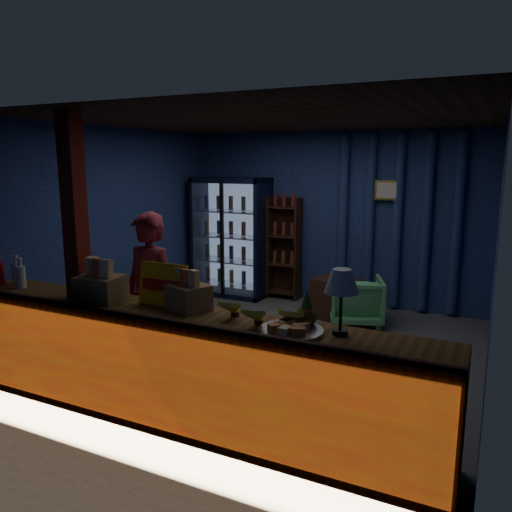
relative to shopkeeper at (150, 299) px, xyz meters
The scene contains 19 objects.
ground 1.75m from the shopkeeper, 63.00° to the left, with size 4.60×4.60×0.00m, color #515154.
room_walls 1.69m from the shopkeeper, 63.00° to the left, with size 4.60×4.60×4.60m.
counter 0.96m from the shopkeeper, 38.09° to the right, with size 4.40×0.57×0.99m.
support_post 0.79m from the shopkeeper, 123.52° to the right, with size 0.16×0.16×2.60m, color maroon.
beverage_cooler 3.39m from the shopkeeper, 104.60° to the left, with size 1.20×0.62×1.90m.
bottle_shelf 3.42m from the shopkeeper, 90.08° to the left, with size 0.50×0.28×1.60m.
curtain_folds 3.92m from the shopkeeper, 64.18° to the left, with size 1.74×0.14×2.50m.
framed_picture 3.90m from the shopkeeper, 65.94° to the left, with size 0.36×0.04×0.28m.
shopkeeper is the anchor object (origin of this frame).
green_chair 3.02m from the shopkeeper, 62.89° to the left, with size 0.68×0.70×0.64m, color #5EBC75.
side_table 2.98m from the shopkeeper, 68.65° to the left, with size 0.69×0.56×0.67m.
yellow_sign 0.71m from the shopkeeper, 41.59° to the right, with size 0.46×0.09×0.37m.
soda_bottles 1.46m from the shopkeeper, 160.15° to the right, with size 0.55×0.17×0.30m.
snack_box_left 0.64m from the shopkeeper, 94.95° to the right, with size 0.40×0.34×0.39m.
snack_box_centre 0.87m from the shopkeeper, 29.68° to the right, with size 0.41×0.38×0.35m.
pastry_tray 1.81m from the shopkeeper, 18.56° to the right, with size 0.47×0.47×0.08m.
banana_bunches 1.51m from the shopkeeper, 18.82° to the right, with size 0.75×0.29×0.16m.
table_lamp 2.14m from the shopkeeper, 12.83° to the right, with size 0.24×0.24×0.48m.
pineapple 1.83m from the shopkeeper, 13.20° to the right, with size 0.16×0.16×0.27m.
Camera 1 is at (2.28, -5.12, 2.16)m, focal length 35.00 mm.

